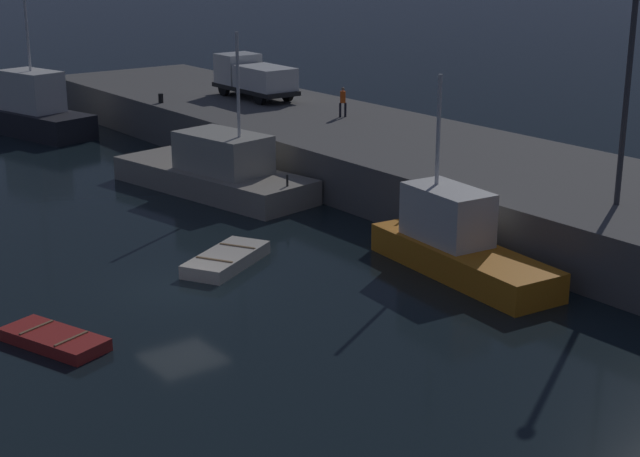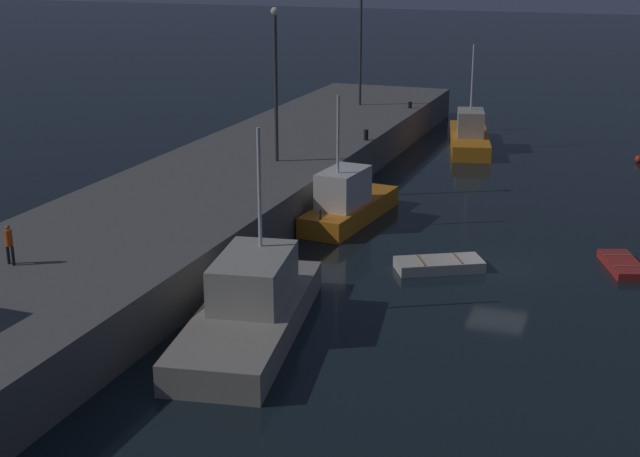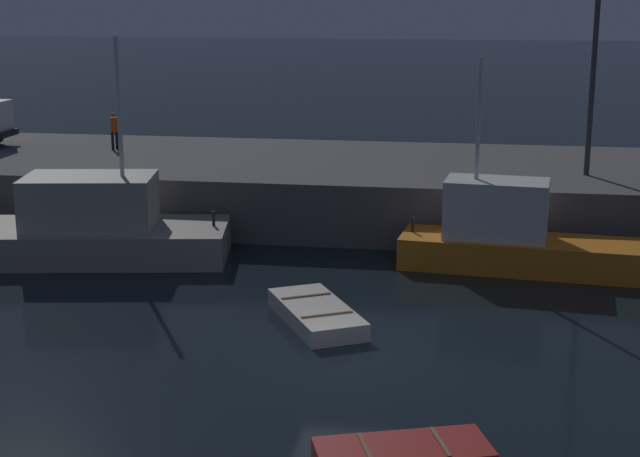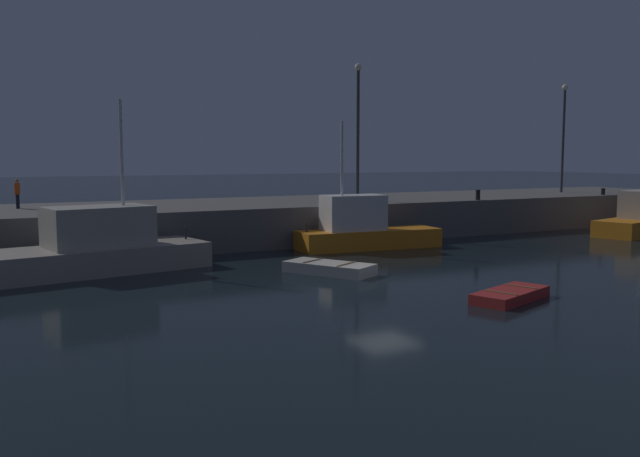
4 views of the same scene
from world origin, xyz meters
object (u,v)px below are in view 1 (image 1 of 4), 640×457
(fishing_trawler_red, at_px, (216,171))
(fishing_boat_blue, at_px, (457,243))
(bollard_central, at_px, (161,98))
(rowboat_white_mid, at_px, (54,339))
(dockworker, at_px, (343,100))
(dinghy_orange_near, at_px, (226,259))
(utility_truck, at_px, (254,77))
(lamp_post_west, at_px, (630,66))
(fishing_boat_white, at_px, (24,111))

(fishing_trawler_red, relative_size, fishing_boat_blue, 1.37)
(bollard_central, bearing_deg, rowboat_white_mid, -34.40)
(rowboat_white_mid, height_order, dockworker, dockworker)
(fishing_boat_blue, height_order, dockworker, fishing_boat_blue)
(fishing_trawler_red, bearing_deg, bollard_central, 163.40)
(fishing_trawler_red, distance_m, dinghy_orange_near, 10.30)
(utility_truck, bearing_deg, bollard_central, -109.82)
(fishing_trawler_red, xyz_separation_m, dinghy_orange_near, (8.96, -5.02, -0.76))
(dinghy_orange_near, distance_m, lamp_post_west, 15.39)
(bollard_central, bearing_deg, fishing_trawler_red, -16.60)
(utility_truck, bearing_deg, lamp_post_west, -5.20)
(fishing_trawler_red, bearing_deg, dockworker, 102.38)
(lamp_post_west, bearing_deg, fishing_boat_blue, -118.38)
(dinghy_orange_near, bearing_deg, utility_truck, 144.08)
(fishing_trawler_red, height_order, fishing_boat_white, fishing_boat_white)
(bollard_central, bearing_deg, fishing_boat_blue, -5.34)
(utility_truck, bearing_deg, fishing_boat_white, -131.04)
(rowboat_white_mid, height_order, lamp_post_west, lamp_post_west)
(fishing_trawler_red, height_order, bollard_central, fishing_trawler_red)
(dinghy_orange_near, height_order, rowboat_white_mid, dinghy_orange_near)
(fishing_boat_blue, xyz_separation_m, lamp_post_west, (2.74, 5.07, 6.00))
(fishing_trawler_red, height_order, rowboat_white_mid, fishing_trawler_red)
(utility_truck, distance_m, dockworker, 7.84)
(fishing_boat_blue, bearing_deg, utility_truck, 162.70)
(fishing_trawler_red, xyz_separation_m, lamp_post_west, (17.10, 6.11, 6.06))
(fishing_boat_white, height_order, utility_truck, fishing_boat_white)
(rowboat_white_mid, distance_m, lamp_post_west, 20.63)
(lamp_post_west, relative_size, bollard_central, 15.86)
(rowboat_white_mid, bearing_deg, bollard_central, 145.60)
(fishing_boat_blue, distance_m, lamp_post_west, 8.32)
(fishing_boat_blue, height_order, utility_truck, fishing_boat_blue)
(utility_truck, bearing_deg, fishing_boat_blue, -17.30)
(rowboat_white_mid, bearing_deg, fishing_trawler_red, 133.25)
(fishing_boat_white, distance_m, rowboat_white_mid, 32.56)
(dinghy_orange_near, relative_size, lamp_post_west, 0.49)
(utility_truck, xyz_separation_m, bollard_central, (-1.83, -5.09, -0.99))
(fishing_boat_blue, relative_size, rowboat_white_mid, 2.24)
(fishing_boat_blue, height_order, lamp_post_west, lamp_post_west)
(fishing_boat_blue, xyz_separation_m, utility_truck, (-24.15, 7.52, 2.41))
(rowboat_white_mid, height_order, utility_truck, utility_truck)
(rowboat_white_mid, distance_m, utility_truck, 30.46)
(fishing_trawler_red, xyz_separation_m, utility_truck, (-9.79, 8.56, 2.47))
(fishing_boat_blue, xyz_separation_m, fishing_boat_white, (-33.20, -2.88, 0.21))
(fishing_boat_blue, distance_m, rowboat_white_mid, 13.91)
(fishing_boat_white, relative_size, bollard_central, 21.40)
(fishing_boat_blue, distance_m, dinghy_orange_near, 8.16)
(fishing_boat_blue, distance_m, fishing_boat_white, 33.33)
(utility_truck, bearing_deg, dinghy_orange_near, -35.92)
(fishing_boat_white, bearing_deg, fishing_boat_blue, 4.96)
(dinghy_orange_near, relative_size, dockworker, 2.64)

